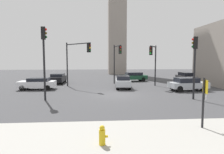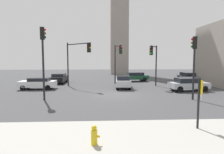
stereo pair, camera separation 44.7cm
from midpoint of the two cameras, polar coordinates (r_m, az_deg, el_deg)
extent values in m
plane|color=#424244|center=(18.55, 1.64, -5.24)|extent=(95.68, 95.68, 0.00)
cube|color=#A8A59E|center=(8.46, 7.70, -17.62)|extent=(32.22, 4.36, 0.15)
cylinder|color=black|center=(9.92, 25.36, -7.05)|extent=(0.10, 0.10, 2.36)
cube|color=gold|center=(9.81, 25.87, -2.64)|extent=(0.13, 0.58, 0.62)
cube|color=white|center=(9.88, 25.76, -5.30)|extent=(0.08, 0.32, 0.22)
cylinder|color=black|center=(26.84, 1.39, 3.71)|extent=(0.16, 0.16, 5.34)
cylinder|color=black|center=(25.40, 2.28, 9.14)|extent=(0.65, 3.05, 0.12)
cube|color=black|center=(24.13, 3.08, 8.04)|extent=(0.37, 0.37, 1.00)
sphere|color=red|center=(23.96, 3.22, 8.78)|extent=(0.20, 0.20, 0.20)
sphere|color=#594714|center=(23.94, 3.22, 8.07)|extent=(0.20, 0.20, 0.20)
sphere|color=#14471E|center=(23.93, 3.21, 7.35)|extent=(0.20, 0.20, 0.20)
cylinder|color=black|center=(17.44, 23.71, 2.32)|extent=(0.16, 0.16, 5.23)
cube|color=black|center=(17.48, 23.96, 9.25)|extent=(0.39, 0.39, 1.00)
sphere|color=red|center=(17.47, 23.35, 10.26)|extent=(0.20, 0.20, 0.20)
sphere|color=#594714|center=(17.45, 23.31, 9.28)|extent=(0.20, 0.20, 0.20)
sphere|color=#14471E|center=(17.43, 23.27, 8.30)|extent=(0.20, 0.20, 0.20)
cylinder|color=black|center=(25.00, -12.41, 3.62)|extent=(0.16, 0.16, 5.45)
cylinder|color=black|center=(23.37, -9.40, 9.65)|extent=(3.13, 3.08, 0.12)
cube|color=black|center=(21.91, -6.24, 8.55)|extent=(0.45, 0.45, 1.00)
sphere|color=#4C0F0C|center=(21.78, -5.89, 9.37)|extent=(0.20, 0.20, 0.20)
sphere|color=yellow|center=(21.76, -5.88, 8.58)|extent=(0.20, 0.20, 0.20)
sphere|color=#14471E|center=(21.74, -5.88, 7.79)|extent=(0.20, 0.20, 0.20)
cylinder|color=black|center=(16.69, -18.93, 3.62)|extent=(0.16, 0.16, 5.96)
cube|color=black|center=(16.82, -19.18, 12.09)|extent=(0.36, 0.36, 1.00)
sphere|color=red|center=(16.84, -18.52, 13.14)|extent=(0.20, 0.20, 0.20)
sphere|color=#594714|center=(16.80, -18.49, 12.13)|extent=(0.20, 0.20, 0.20)
sphere|color=#14471E|center=(16.76, -18.47, 11.11)|extent=(0.20, 0.20, 0.20)
cylinder|color=black|center=(25.24, 13.40, 3.23)|extent=(0.16, 0.16, 5.12)
cylinder|color=black|center=(24.02, 12.77, 8.80)|extent=(1.41, 2.31, 0.12)
cube|color=black|center=(22.98, 12.09, 7.61)|extent=(0.44, 0.44, 1.00)
sphere|color=#4C0F0C|center=(22.80, 11.98, 8.38)|extent=(0.20, 0.20, 0.20)
sphere|color=#594714|center=(22.78, 11.96, 7.63)|extent=(0.20, 0.20, 0.20)
sphere|color=green|center=(22.77, 11.95, 6.88)|extent=(0.20, 0.20, 0.20)
cylinder|color=gold|center=(7.60, -3.54, -17.32)|extent=(0.24, 0.24, 0.58)
sphere|color=gold|center=(7.47, -3.55, -14.77)|extent=(0.20, 0.20, 0.20)
cylinder|color=gold|center=(7.59, -2.19, -17.11)|extent=(0.10, 0.09, 0.09)
cube|color=black|center=(28.36, -15.01, -0.50)|extent=(1.86, 4.07, 0.68)
cube|color=black|center=(28.52, -14.95, 0.57)|extent=(1.64, 2.28, 0.43)
cylinder|color=black|center=(26.90, -14.01, -1.50)|extent=(0.33, 0.60, 0.60)
cylinder|color=black|center=(27.23, -17.16, -1.50)|extent=(0.33, 0.60, 0.60)
cylinder|color=black|center=(29.60, -13.00, -0.88)|extent=(0.33, 0.60, 0.60)
cylinder|color=black|center=(29.90, -15.87, -0.89)|extent=(0.33, 0.60, 0.60)
cube|color=slate|center=(31.59, 22.14, -0.17)|extent=(2.03, 4.45, 0.57)
cube|color=black|center=(31.75, 21.99, 0.78)|extent=(1.74, 2.51, 0.52)
cylinder|color=black|center=(30.67, 24.68, -0.95)|extent=(0.36, 0.68, 0.68)
cylinder|color=black|center=(29.94, 22.07, -0.99)|extent=(0.36, 0.68, 0.68)
cylinder|color=black|center=(33.30, 22.17, -0.41)|extent=(0.36, 0.68, 0.68)
cylinder|color=black|center=(32.63, 19.72, -0.44)|extent=(0.36, 0.68, 0.68)
cube|color=silver|center=(23.26, -20.59, -1.90)|extent=(3.96, 1.82, 0.65)
cube|color=black|center=(23.15, -20.16, -0.69)|extent=(2.22, 1.60, 0.41)
cylinder|color=black|center=(23.05, -24.29, -2.90)|extent=(0.60, 0.33, 0.60)
cylinder|color=black|center=(24.42, -23.06, -2.43)|extent=(0.60, 0.33, 0.60)
cylinder|color=black|center=(22.23, -17.81, -2.97)|extent=(0.60, 0.33, 0.60)
cylinder|color=black|center=(23.65, -16.92, -2.48)|extent=(0.60, 0.33, 0.60)
cube|color=#19472D|center=(29.97, 6.89, -0.06)|extent=(4.42, 2.23, 0.61)
cube|color=black|center=(29.99, 7.29, 0.92)|extent=(2.54, 1.81, 0.49)
cylinder|color=black|center=(28.93, 4.54, -0.83)|extent=(0.71, 0.39, 0.68)
cylinder|color=black|center=(30.33, 3.88, -0.55)|extent=(0.71, 0.39, 0.68)
cylinder|color=black|center=(29.77, 9.94, -0.72)|extent=(0.71, 0.39, 0.68)
cylinder|color=black|center=(31.12, 9.06, -0.46)|extent=(0.71, 0.39, 0.68)
cube|color=#ADB2B7|center=(22.19, 22.25, -2.26)|extent=(4.16, 2.04, 0.59)
cube|color=black|center=(22.03, 21.84, -0.93)|extent=(2.37, 1.69, 0.53)
cylinder|color=black|center=(23.53, 24.27, -2.66)|extent=(0.69, 0.36, 0.67)
cylinder|color=black|center=(22.35, 26.18, -3.12)|extent=(0.69, 0.36, 0.67)
cylinder|color=black|center=(22.21, 18.24, -2.90)|extent=(0.69, 0.36, 0.67)
cylinder|color=black|center=(20.96, 19.93, -3.42)|extent=(0.69, 0.36, 0.67)
cube|color=#ADB2B7|center=(22.71, 3.86, -1.57)|extent=(1.96, 4.07, 0.69)
cube|color=black|center=(22.46, 3.88, -0.25)|extent=(1.62, 2.32, 0.48)
cylinder|color=black|center=(24.07, 2.15, -2.00)|extent=(0.35, 0.72, 0.69)
cylinder|color=black|center=(24.12, 5.33, -2.01)|extent=(0.35, 0.72, 0.69)
cylinder|color=black|center=(21.41, 2.19, -2.90)|extent=(0.35, 0.72, 0.69)
cylinder|color=black|center=(21.46, 5.77, -2.90)|extent=(0.35, 0.72, 0.69)
camera|label=1|loc=(0.22, -89.40, 0.05)|focal=30.94mm
camera|label=2|loc=(0.22, 90.60, -0.05)|focal=30.94mm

